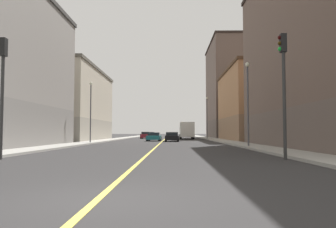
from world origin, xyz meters
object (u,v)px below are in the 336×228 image
(street_lamp_left_far, at_px, (207,114))
(car_black, at_px, (172,137))
(building_left_mid, at_px, (259,105))
(street_lamp_right_near, at_px, (91,105))
(building_left_far, at_px, (233,90))
(building_right_midblock, at_px, (67,105))
(street_lamp_left_near, at_px, (248,95))
(traffic_light_right_near, at_px, (2,80))
(box_truck, at_px, (187,130))
(car_teal, at_px, (154,137))
(car_maroon, at_px, (146,135))
(car_blue, at_px, (151,135))
(traffic_light_left_near, at_px, (283,78))

(street_lamp_left_far, bearing_deg, car_black, -113.79)
(building_left_mid, distance_m, street_lamp_left_far, 12.24)
(building_left_mid, height_order, street_lamp_left_far, building_left_mid)
(street_lamp_right_near, bearing_deg, car_black, 43.25)
(building_left_far, height_order, building_right_midblock, building_left_far)
(street_lamp_left_near, bearing_deg, building_left_far, 81.00)
(building_right_midblock, relative_size, car_black, 4.59)
(traffic_light_right_near, height_order, box_truck, traffic_light_right_near)
(car_teal, bearing_deg, street_lamp_left_far, 53.64)
(building_left_far, bearing_deg, car_maroon, -158.92)
(street_lamp_right_near, relative_size, car_black, 1.52)
(building_right_midblock, bearing_deg, car_teal, -7.36)
(street_lamp_right_near, bearing_deg, street_lamp_left_far, 56.12)
(traffic_light_right_near, distance_m, car_maroon, 48.01)
(building_left_mid, bearing_deg, car_teal, -172.11)
(building_left_far, relative_size, box_truck, 2.75)
(building_left_mid, relative_size, street_lamp_left_near, 2.60)
(traffic_light_right_near, bearing_deg, car_blue, 86.87)
(building_left_mid, distance_m, car_black, 14.85)
(street_lamp_left_far, bearing_deg, street_lamp_left_near, -90.00)
(building_left_far, height_order, traffic_light_left_near, building_left_far)
(street_lamp_left_far, xyz_separation_m, car_black, (-6.46, -14.66, -4.08))
(car_teal, bearing_deg, traffic_light_left_near, -75.73)
(street_lamp_left_near, bearing_deg, box_truck, 96.89)
(traffic_light_left_near, relative_size, street_lamp_left_far, 0.80)
(building_left_mid, relative_size, car_maroon, 4.27)
(building_right_midblock, distance_m, street_lamp_left_far, 24.87)
(traffic_light_left_near, distance_m, car_maroon, 49.07)
(building_right_midblock, height_order, street_lamp_right_near, building_right_midblock)
(building_left_mid, xyz_separation_m, car_black, (-13.30, -4.53, -4.83))
(box_truck, bearing_deg, street_lamp_right_near, -117.79)
(street_lamp_left_far, distance_m, car_maroon, 12.85)
(building_left_far, height_order, street_lamp_left_far, building_left_far)
(building_right_midblock, height_order, car_maroon, building_right_midblock)
(traffic_light_left_near, distance_m, car_blue, 59.67)
(building_left_far, distance_m, car_teal, 29.79)
(building_left_mid, height_order, car_teal, building_left_mid)
(car_blue, relative_size, box_truck, 0.53)
(building_left_mid, xyz_separation_m, building_left_far, (0.00, 20.99, 4.93))
(street_lamp_right_near, bearing_deg, building_left_mid, 30.35)
(building_left_mid, bearing_deg, car_maroon, 143.01)
(traffic_light_left_near, distance_m, box_truck, 43.36)
(building_left_far, distance_m, street_lamp_left_near, 44.14)
(building_left_far, distance_m, box_truck, 18.10)
(building_left_mid, relative_size, building_right_midblock, 0.89)
(street_lamp_right_near, height_order, car_blue, street_lamp_right_near)
(box_truck, bearing_deg, street_lamp_left_near, -83.11)
(building_right_midblock, height_order, car_black, building_right_midblock)
(street_lamp_right_near, bearing_deg, car_blue, 83.68)
(building_left_mid, relative_size, traffic_light_right_near, 3.11)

